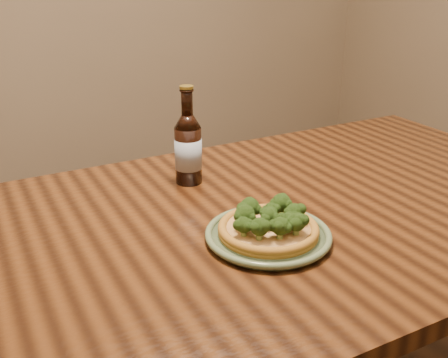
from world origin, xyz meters
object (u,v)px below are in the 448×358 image
table (274,245)px  plate (268,235)px  pizza (269,226)px  beer_bottle (188,148)px

table → plate: bearing=-129.4°
plate → pizza: 0.02m
pizza → beer_bottle: beer_bottle is taller
plate → pizza: pizza is taller
pizza → plate: bearing=89.5°
pizza → table: bearing=50.7°
table → pizza: 0.19m
table → pizza: size_ratio=7.94×
plate → pizza: size_ratio=1.26×
pizza → beer_bottle: size_ratio=0.82×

